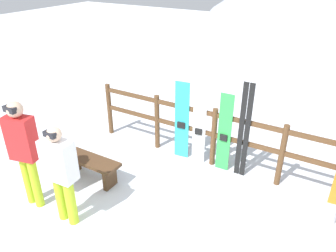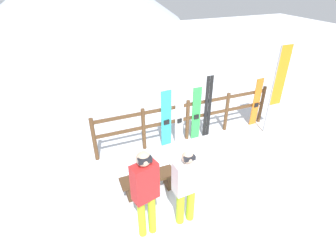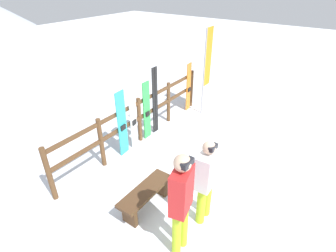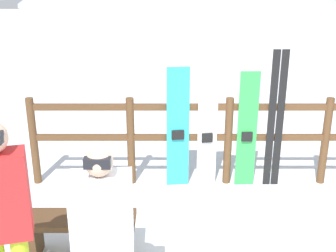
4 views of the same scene
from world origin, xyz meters
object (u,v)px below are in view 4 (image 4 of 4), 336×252
(bench, at_px, (78,228))
(person_red, at_px, (3,215))
(snowboard_cyan, at_px, (178,129))
(snowboard_white, at_px, (208,132))
(snowboard_green, at_px, (248,131))
(person_white, at_px, (103,231))
(ski_pair_black, at_px, (276,120))

(bench, xyz_separation_m, person_red, (-0.34, -0.94, 0.74))
(bench, height_order, snowboard_cyan, snowboard_cyan)
(snowboard_white, xyz_separation_m, snowboard_green, (0.50, 0.00, 0.02))
(snowboard_cyan, bearing_deg, person_white, -104.08)
(bench, height_order, snowboard_green, snowboard_green)
(bench, xyz_separation_m, snowboard_green, (1.87, 1.49, 0.44))
(person_red, height_order, snowboard_cyan, person_red)
(person_red, relative_size, snowboard_cyan, 1.14)
(snowboard_cyan, bearing_deg, ski_pair_black, 0.16)
(person_white, distance_m, snowboard_green, 2.85)
(bench, xyz_separation_m, ski_pair_black, (2.22, 1.49, 0.57))
(snowboard_white, bearing_deg, snowboard_cyan, 179.99)
(snowboard_green, distance_m, ski_pair_black, 0.37)
(person_white, xyz_separation_m, ski_pair_black, (1.82, 2.44, -0.02))
(bench, relative_size, snowboard_cyan, 0.73)
(person_white, relative_size, snowboard_white, 1.07)
(snowboard_cyan, height_order, snowboard_green, snowboard_cyan)
(bench, xyz_separation_m, snowboard_cyan, (1.01, 1.49, 0.46))
(snowboard_cyan, relative_size, snowboard_white, 1.06)
(bench, height_order, person_white, person_white)
(snowboard_cyan, xyz_separation_m, snowboard_green, (0.86, -0.00, -0.03))
(person_red, bearing_deg, snowboard_cyan, 61.05)
(snowboard_cyan, height_order, ski_pair_black, ski_pair_black)
(snowboard_white, bearing_deg, ski_pair_black, 0.23)
(person_red, xyz_separation_m, ski_pair_black, (2.55, 2.44, -0.16))
(person_white, bearing_deg, person_red, 179.83)
(snowboard_cyan, bearing_deg, person_red, -118.95)
(snowboard_green, bearing_deg, ski_pair_black, 0.56)
(ski_pair_black, bearing_deg, snowboard_cyan, -179.84)
(snowboard_green, bearing_deg, bench, -141.52)
(bench, height_order, ski_pair_black, ski_pair_black)
(snowboard_green, bearing_deg, snowboard_cyan, 180.00)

